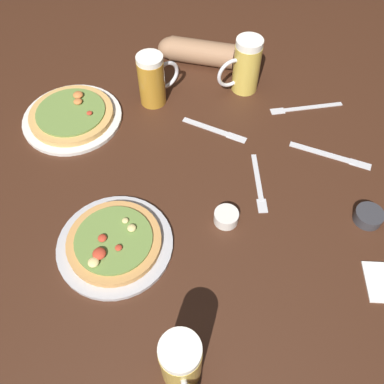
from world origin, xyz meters
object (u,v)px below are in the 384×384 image
object	(u,v)px
pizza_plate_near	(114,243)
beer_mug_dark	(181,363)
knife_right	(215,130)
pizza_plate_far	(72,116)
ramekin_butter	(226,217)
diner_arm	(193,51)
beer_mug_amber	(245,66)
ramekin_sauce	(368,216)
knife_spare	(330,155)
fork_left	(259,184)
beer_mug_pale	(153,80)
fork_spare	(305,108)

from	to	relation	value
pizza_plate_near	beer_mug_dark	distance (m)	0.34
beer_mug_dark	knife_right	distance (m)	0.70
pizza_plate_far	ramekin_butter	xyz separation A→B (m)	(0.41, -0.42, 0.00)
diner_arm	beer_mug_amber	bearing A→B (deg)	-47.84
ramekin_sauce	knife_spare	world-z (taller)	ramekin_sauce
beer_mug_dark	knife_right	world-z (taller)	beer_mug_dark
knife_right	fork_left	bearing A→B (deg)	-67.50
pizza_plate_far	diner_arm	xyz separation A→B (m)	(0.41, 0.25, 0.03)
beer_mug_pale	knife_spare	world-z (taller)	beer_mug_pale
knife_spare	fork_left	bearing A→B (deg)	-161.10
pizza_plate_near	ramekin_sauce	bearing A→B (deg)	0.41
knife_spare	fork_spare	bearing A→B (deg)	95.42
beer_mug_dark	diner_arm	distance (m)	1.03
fork_spare	pizza_plate_far	bearing A→B (deg)	177.48
fork_left	beer_mug_amber	bearing A→B (deg)	85.57
pizza_plate_near	diner_arm	distance (m)	0.76
pizza_plate_far	beer_mug_pale	xyz separation A→B (m)	(0.26, 0.06, 0.07)
beer_mug_dark	knife_spare	xyz separation A→B (m)	(0.49, 0.54, -0.07)
pizza_plate_far	fork_spare	xyz separation A→B (m)	(0.73, -0.03, -0.01)
fork_left	diner_arm	bearing A→B (deg)	101.63
beer_mug_pale	knife_spare	size ratio (longest dim) A/B	0.78
beer_mug_dark	fork_spare	bearing A→B (deg)	57.73
ramekin_butter	fork_spare	xyz separation A→B (m)	(0.32, 0.39, -0.01)
beer_mug_amber	ramekin_butter	size ratio (longest dim) A/B	2.86
diner_arm	knife_spare	bearing A→B (deg)	-54.51
pizza_plate_far	beer_mug_dark	world-z (taller)	beer_mug_dark
knife_spare	diner_arm	size ratio (longest dim) A/B	0.79
pizza_plate_near	ramekin_sauce	size ratio (longest dim) A/B	3.95
fork_spare	knife_spare	bearing A→B (deg)	-84.58
beer_mug_amber	beer_mug_pale	size ratio (longest dim) A/B	1.08
beer_mug_dark	fork_spare	distance (m)	0.88
ramekin_sauce	beer_mug_pale	bearing A→B (deg)	135.04
pizza_plate_far	knife_spare	size ratio (longest dim) A/B	1.41
pizza_plate_far	ramekin_butter	size ratio (longest dim) A/B	4.82
pizza_plate_near	fork_spare	xyz separation A→B (m)	(0.60, 0.43, -0.01)
diner_arm	beer_mug_dark	bearing A→B (deg)	-97.94
fork_spare	knife_spare	distance (m)	0.20
ramekin_butter	knife_right	size ratio (longest dim) A/B	0.34
beer_mug_amber	beer_mug_pale	distance (m)	0.30
beer_mug_dark	knife_right	bearing A→B (deg)	76.09
fork_left	pizza_plate_near	bearing A→B (deg)	-159.36
beer_mug_pale	ramekin_butter	world-z (taller)	beer_mug_pale
ramekin_butter	knife_right	world-z (taller)	ramekin_butter
beer_mug_amber	diner_arm	size ratio (longest dim) A/B	0.66
beer_mug_dark	ramekin_sauce	xyz separation A→B (m)	(0.51, 0.31, -0.06)
ramekin_butter	fork_left	distance (m)	0.15
fork_left	knife_spare	bearing A→B (deg)	18.90
beer_mug_pale	ramekin_sauce	bearing A→B (deg)	-44.96
pizza_plate_far	ramekin_butter	distance (m)	0.59
pizza_plate_far	knife_right	world-z (taller)	pizza_plate_far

